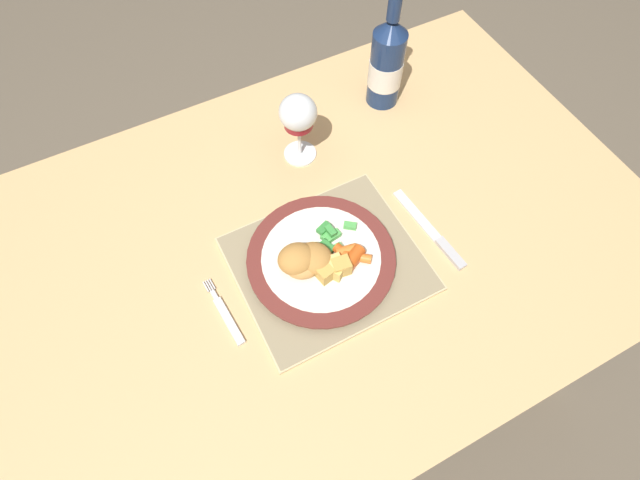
# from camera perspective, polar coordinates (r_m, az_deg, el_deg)

# --- Properties ---
(ground_plane) EXTENTS (6.00, 6.00, 0.00)m
(ground_plane) POSITION_cam_1_polar(r_m,az_deg,el_deg) (1.60, -0.22, -13.29)
(ground_plane) COLOR brown
(dining_table) EXTENTS (1.26, 0.84, 0.74)m
(dining_table) POSITION_cam_1_polar(r_m,az_deg,el_deg) (1.00, -0.35, -2.54)
(dining_table) COLOR tan
(dining_table) RESTS_ON ground
(placemat) EXTENTS (0.32, 0.28, 0.01)m
(placemat) POSITION_cam_1_polar(r_m,az_deg,el_deg) (0.89, 0.90, -2.66)
(placemat) COLOR #CCB789
(placemat) RESTS_ON dining_table
(dinner_plate) EXTENTS (0.26, 0.26, 0.02)m
(dinner_plate) POSITION_cam_1_polar(r_m,az_deg,el_deg) (0.88, 0.12, -2.20)
(dinner_plate) COLOR white
(dinner_plate) RESTS_ON placemat
(breaded_croquettes) EXTENTS (0.11, 0.09, 0.05)m
(breaded_croquettes) POSITION_cam_1_polar(r_m,az_deg,el_deg) (0.84, -1.82, -2.32)
(breaded_croquettes) COLOR #B77F3D
(breaded_croquettes) RESTS_ON dinner_plate
(green_beans_pile) EXTENTS (0.08, 0.07, 0.02)m
(green_beans_pile) POSITION_cam_1_polar(r_m,az_deg,el_deg) (0.88, 1.40, 0.43)
(green_beans_pile) COLOR #4CA84C
(green_beans_pile) RESTS_ON dinner_plate
(glazed_carrots) EXTENTS (0.06, 0.06, 0.02)m
(glazed_carrots) POSITION_cam_1_polar(r_m,az_deg,el_deg) (0.86, 3.57, -1.81)
(glazed_carrots) COLOR #CC5119
(glazed_carrots) RESTS_ON dinner_plate
(fork) EXTENTS (0.02, 0.13, 0.01)m
(fork) POSITION_cam_1_polar(r_m,az_deg,el_deg) (0.86, -10.67, -8.55)
(fork) COLOR silver
(fork) RESTS_ON dining_table
(table_knife) EXTENTS (0.03, 0.20, 0.01)m
(table_knife) POSITION_cam_1_polar(r_m,az_deg,el_deg) (0.94, 12.96, 0.56)
(table_knife) COLOR silver
(table_knife) RESTS_ON dining_table
(wine_glass) EXTENTS (0.07, 0.07, 0.15)m
(wine_glass) POSITION_cam_1_polar(r_m,az_deg,el_deg) (0.95, -2.51, 14.00)
(wine_glass) COLOR silver
(wine_glass) RESTS_ON dining_table
(bottle) EXTENTS (0.07, 0.07, 0.28)m
(bottle) POSITION_cam_1_polar(r_m,az_deg,el_deg) (1.08, 7.63, 19.48)
(bottle) COLOR navy
(bottle) RESTS_ON dining_table
(roast_potatoes) EXTENTS (0.06, 0.04, 0.03)m
(roast_potatoes) POSITION_cam_1_polar(r_m,az_deg,el_deg) (0.84, 1.64, -3.29)
(roast_potatoes) COLOR gold
(roast_potatoes) RESTS_ON dinner_plate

